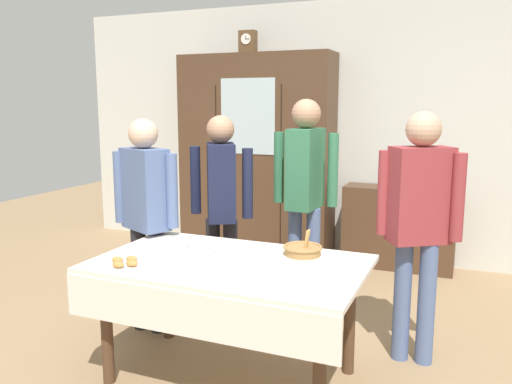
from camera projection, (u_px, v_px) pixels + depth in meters
name	position (u px, v px, depth m)	size (l,w,h in m)	color
ground_plane	(244.00, 362.00, 3.37)	(12.00, 12.00, 0.00)	#997A56
back_wall	(345.00, 131.00, 5.55)	(6.40, 0.10, 2.70)	silver
dining_table	(227.00, 280.00, 3.05)	(1.58, 0.95, 0.73)	#4C3321
wall_cabinet	(256.00, 156.00, 5.67)	(1.68, 0.46, 2.16)	#4C3321
mantel_clock	(248.00, 42.00, 5.50)	(0.18, 0.11, 0.24)	brown
bookshelf_low	(398.00, 228.00, 5.25)	(1.09, 0.35, 0.82)	#4C3321
book_stack	(400.00, 182.00, 5.17)	(0.17, 0.24, 0.11)	#99332D
tea_cup_mid_left	(164.00, 254.00, 3.13)	(0.13, 0.13, 0.06)	white
tea_cup_center	(193.00, 271.00, 2.80)	(0.13, 0.13, 0.06)	white
tea_cup_near_right	(209.00, 250.00, 3.21)	(0.13, 0.13, 0.06)	silver
tea_cup_far_right	(181.00, 244.00, 3.34)	(0.13, 0.13, 0.06)	silver
bread_basket	(303.00, 249.00, 3.19)	(0.24, 0.24, 0.16)	#9E7542
pastry_plate	(125.00, 264.00, 2.96)	(0.28, 0.28, 0.05)	white
spoon_front_edge	(245.00, 248.00, 3.32)	(0.12, 0.02, 0.01)	silver
spoon_mid_right	(346.00, 263.00, 3.01)	(0.12, 0.02, 0.01)	silver
spoon_center	(230.00, 268.00, 2.93)	(0.12, 0.02, 0.01)	silver
person_behind_table_right	(221.00, 197.00, 3.97)	(0.52, 0.41, 1.56)	#232328
person_behind_table_left	(305.00, 184.00, 4.09)	(0.52, 0.37, 1.68)	slate
person_by_cabinet	(419.00, 214.00, 3.24)	(0.52, 0.36, 1.61)	slate
person_beside_shelf	(146.00, 205.00, 3.71)	(0.52, 0.33, 1.55)	#232328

